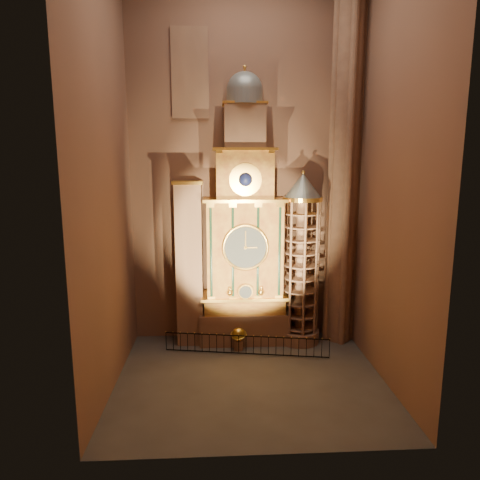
{
  "coord_description": "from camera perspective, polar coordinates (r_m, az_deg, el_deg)",
  "views": [
    {
      "loc": [
        -1.68,
        -20.88,
        11.25
      ],
      "look_at": [
        -0.38,
        3.0,
        6.93
      ],
      "focal_mm": 32.0,
      "sensor_mm": 36.0,
      "label": 1
    }
  ],
  "objects": [
    {
      "name": "stair_turret",
      "position": [
        26.78,
        8.12,
        -2.78
      ],
      "size": [
        2.5,
        2.5,
        10.8
      ],
      "color": "#8C634C",
      "rests_on": "floor"
    },
    {
      "name": "iron_railing",
      "position": [
        26.05,
        0.82,
        -13.83
      ],
      "size": [
        9.6,
        1.66,
        1.16
      ],
      "color": "black",
      "rests_on": "floor"
    },
    {
      "name": "gothic_pier",
      "position": [
        27.03,
        13.8,
        9.41
      ],
      "size": [
        2.04,
        2.04,
        22.0
      ],
      "color": "#8C634C",
      "rests_on": "floor"
    },
    {
      "name": "portrait_tower",
      "position": [
        26.63,
        -6.75,
        -3.08
      ],
      "size": [
        1.8,
        1.6,
        10.2
      ],
      "color": "#8C634C",
      "rests_on": "floor"
    },
    {
      "name": "wall_right",
      "position": [
        22.61,
        19.71,
        9.01
      ],
      "size": [
        0.0,
        22.0,
        22.0
      ],
      "primitive_type": "plane",
      "rotation": [
        1.57,
        0.0,
        -1.57
      ],
      "color": "#895C49",
      "rests_on": "floor"
    },
    {
      "name": "wall_left",
      "position": [
        21.55,
        -17.64,
        9.09
      ],
      "size": [
        0.0,
        22.0,
        22.0
      ],
      "primitive_type": "plane",
      "rotation": [
        1.57,
        0.0,
        1.57
      ],
      "color": "#895C49",
      "rests_on": "floor"
    },
    {
      "name": "celestial_globe",
      "position": [
        26.63,
        -0.21,
        -12.77
      ],
      "size": [
        1.2,
        1.17,
        1.4
      ],
      "color": "#8C634C",
      "rests_on": "floor"
    },
    {
      "name": "floor",
      "position": [
        23.78,
        1.37,
        -18.01
      ],
      "size": [
        14.0,
        14.0,
        0.0
      ],
      "primitive_type": "plane",
      "color": "#383330",
      "rests_on": "ground"
    },
    {
      "name": "wall_back",
      "position": [
        26.93,
        0.46,
        9.7
      ],
      "size": [
        22.0,
        0.0,
        22.0
      ],
      "primitive_type": "plane",
      "rotation": [
        1.57,
        0.0,
        0.0
      ],
      "color": "#895C49",
      "rests_on": "floor"
    },
    {
      "name": "stained_glass_window",
      "position": [
        27.35,
        -6.71,
        21.24
      ],
      "size": [
        2.2,
        0.14,
        5.2
      ],
      "color": "navy",
      "rests_on": "wall_back"
    },
    {
      "name": "astronomical_clock",
      "position": [
        26.3,
        0.59,
        0.22
      ],
      "size": [
        5.6,
        2.41,
        16.7
      ],
      "color": "#8C634C",
      "rests_on": "floor"
    }
  ]
}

